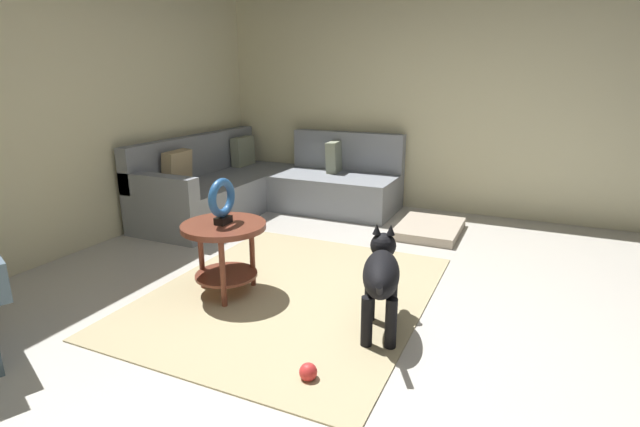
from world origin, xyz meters
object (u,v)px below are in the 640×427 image
(side_table, at_px, (224,240))
(dog, at_px, (381,275))
(sectional_couch, at_px, (264,187))
(dog_bed_mat, at_px, (429,229))
(torus_sculpture, at_px, (222,200))
(dog_toy_ball, at_px, (308,372))

(side_table, relative_size, dog, 0.72)
(sectional_couch, xyz_separation_m, dog, (-2.07, -2.07, 0.09))
(dog_bed_mat, bearing_deg, dog, -176.37)
(torus_sculpture, bearing_deg, side_table, 0.00)
(side_table, xyz_separation_m, dog_toy_ball, (-0.69, -1.00, -0.37))
(side_table, relative_size, torus_sculpture, 1.84)
(sectional_couch, relative_size, dog, 2.71)
(torus_sculpture, height_order, dog_bed_mat, torus_sculpture)
(side_table, bearing_deg, torus_sculpture, 180.00)
(dog_bed_mat, height_order, dog_toy_ball, dog_toy_ball)
(sectional_couch, height_order, side_table, sectional_couch)
(sectional_couch, bearing_deg, dog_bed_mat, -90.36)
(sectional_couch, bearing_deg, dog, -135.04)
(side_table, relative_size, dog_bed_mat, 0.75)
(dog_bed_mat, xyz_separation_m, dog_toy_ball, (-2.70, 0.05, 0.00))
(side_table, bearing_deg, dog, -92.13)
(torus_sculpture, bearing_deg, sectional_couch, 23.60)
(dog, bearing_deg, dog_bed_mat, 78.12)
(side_table, relative_size, dog_toy_ball, 6.20)
(side_table, height_order, torus_sculpture, torus_sculpture)
(side_table, distance_m, dog, 1.18)
(dog_bed_mat, relative_size, dog_toy_ball, 8.26)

